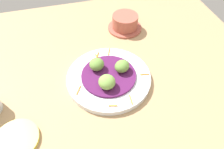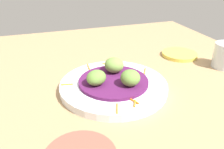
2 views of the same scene
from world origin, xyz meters
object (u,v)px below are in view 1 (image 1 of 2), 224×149
(side_plate_small, at_px, (17,140))
(terracotta_bowl, at_px, (125,23))
(guac_scoop_center, at_px, (122,66))
(main_plate, at_px, (109,78))
(guac_scoop_left, at_px, (107,82))
(guac_scoop_right, at_px, (97,64))

(side_plate_small, xyz_separation_m, terracotta_bowl, (-0.40, 0.43, 0.02))
(guac_scoop_center, height_order, side_plate_small, guac_scoop_center)
(main_plate, height_order, terracotta_bowl, terracotta_bowl)
(main_plate, height_order, guac_scoop_left, guac_scoop_left)
(guac_scoop_left, relative_size, guac_scoop_center, 1.04)
(main_plate, height_order, side_plate_small, main_plate)
(guac_scoop_center, bearing_deg, guac_scoop_right, -110.60)
(guac_scoop_center, bearing_deg, main_plate, -80.60)
(guac_scoop_right, bearing_deg, side_plate_small, -55.64)
(guac_scoop_center, xyz_separation_m, guac_scoop_right, (-0.03, -0.08, 0.00))
(main_plate, xyz_separation_m, terracotta_bowl, (-0.26, 0.14, 0.02))
(guac_scoop_left, distance_m, side_plate_small, 0.29)
(main_plate, xyz_separation_m, guac_scoop_center, (-0.01, 0.05, 0.04))
(guac_scoop_right, bearing_deg, main_plate, 39.40)
(terracotta_bowl, bearing_deg, guac_scoop_left, -26.99)
(guac_scoop_right, xyz_separation_m, terracotta_bowl, (-0.22, 0.17, -0.02))
(side_plate_small, bearing_deg, main_plate, 115.91)
(main_plate, relative_size, terracotta_bowl, 1.98)
(side_plate_small, bearing_deg, terracotta_bowl, 132.89)
(guac_scoop_center, bearing_deg, side_plate_small, -66.19)
(guac_scoop_left, bearing_deg, terracotta_bowl, 153.01)
(guac_scoop_left, relative_size, side_plate_small, 0.44)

